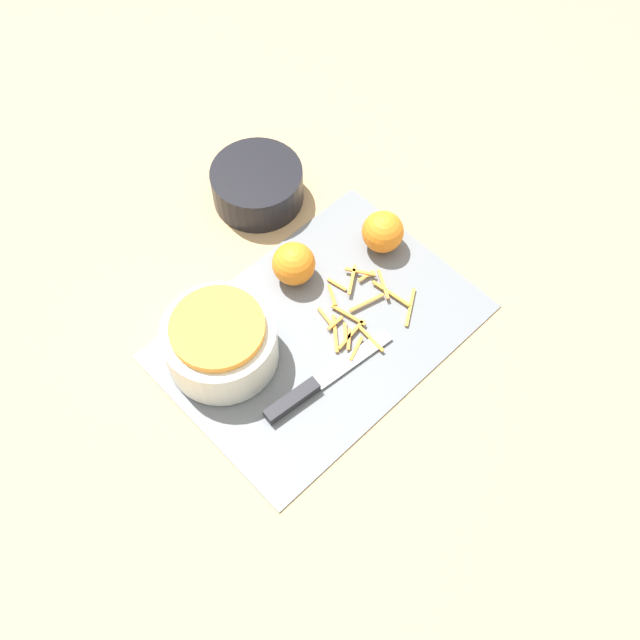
{
  "coord_description": "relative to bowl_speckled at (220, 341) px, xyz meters",
  "views": [
    {
      "loc": [
        -0.4,
        -0.41,
        1.01
      ],
      "look_at": [
        0.0,
        0.0,
        0.04
      ],
      "focal_mm": 42.0,
      "sensor_mm": 36.0,
      "label": 1
    }
  ],
  "objects": [
    {
      "name": "ground_plane",
      "position": [
        0.14,
        -0.07,
        -0.05
      ],
      "size": [
        4.0,
        4.0,
        0.0
      ],
      "primitive_type": "plane",
      "color": "tan"
    },
    {
      "name": "cutting_board",
      "position": [
        0.14,
        -0.07,
        -0.05
      ],
      "size": [
        0.48,
        0.33,
        0.01
      ],
      "color": "slate",
      "rests_on": "ground_plane"
    },
    {
      "name": "bowl_speckled",
      "position": [
        0.0,
        0.0,
        0.0
      ],
      "size": [
        0.17,
        0.17,
        0.09
      ],
      "color": "silver",
      "rests_on": "cutting_board"
    },
    {
      "name": "bowl_dark",
      "position": [
        0.25,
        0.2,
        -0.02
      ],
      "size": [
        0.16,
        0.16,
        0.07
      ],
      "color": "black",
      "rests_on": "ground_plane"
    },
    {
      "name": "knife",
      "position": [
        0.05,
        -0.13,
        -0.04
      ],
      "size": [
        0.23,
        0.04,
        0.02
      ],
      "rotation": [
        0.0,
        0.0,
        -0.1
      ],
      "color": "#232328",
      "rests_on": "cutting_board"
    },
    {
      "name": "orange_left",
      "position": [
        0.18,
        0.03,
        -0.01
      ],
      "size": [
        0.07,
        0.07,
        0.07
      ],
      "color": "orange",
      "rests_on": "cutting_board"
    },
    {
      "name": "orange_right",
      "position": [
        0.32,
        -0.02,
        -0.01
      ],
      "size": [
        0.07,
        0.07,
        0.07
      ],
      "color": "orange",
      "rests_on": "cutting_board"
    },
    {
      "name": "peel_pile",
      "position": [
        0.21,
        -0.09,
        -0.04
      ],
      "size": [
        0.17,
        0.15,
        0.01
      ],
      "color": "orange",
      "rests_on": "cutting_board"
    }
  ]
}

